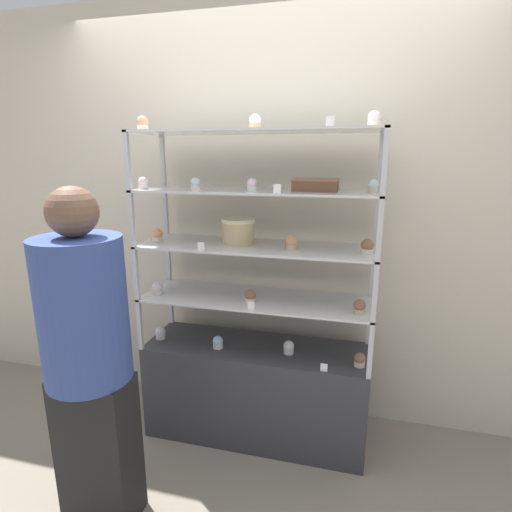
# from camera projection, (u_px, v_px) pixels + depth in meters

# --- Properties ---
(ground_plane) EXTENTS (20.00, 20.00, 0.00)m
(ground_plane) POSITION_uv_depth(u_px,v_px,m) (256.00, 431.00, 2.50)
(ground_plane) COLOR gray
(back_wall) EXTENTS (8.00, 0.05, 2.60)m
(back_wall) POSITION_uv_depth(u_px,v_px,m) (270.00, 217.00, 2.52)
(back_wall) COLOR beige
(back_wall) RESTS_ON ground_plane
(display_base) EXTENTS (1.30, 0.42, 0.58)m
(display_base) POSITION_uv_depth(u_px,v_px,m) (256.00, 390.00, 2.43)
(display_base) COLOR #333338
(display_base) RESTS_ON ground_plane
(display_riser_lower) EXTENTS (1.30, 0.42, 0.31)m
(display_riser_lower) POSITION_uv_depth(u_px,v_px,m) (256.00, 301.00, 2.29)
(display_riser_lower) COLOR #B7B7BC
(display_riser_lower) RESTS_ON display_base
(display_riser_middle) EXTENTS (1.30, 0.42, 0.31)m
(display_riser_middle) POSITION_uv_depth(u_px,v_px,m) (256.00, 249.00, 2.21)
(display_riser_middle) COLOR #B7B7BC
(display_riser_middle) RESTS_ON display_riser_lower
(display_riser_upper) EXTENTS (1.30, 0.42, 0.31)m
(display_riser_upper) POSITION_uv_depth(u_px,v_px,m) (256.00, 194.00, 2.14)
(display_riser_upper) COLOR #B7B7BC
(display_riser_upper) RESTS_ON display_riser_middle
(display_riser_top) EXTENTS (1.30, 0.42, 0.31)m
(display_riser_top) POSITION_uv_depth(u_px,v_px,m) (256.00, 134.00, 2.06)
(display_riser_top) COLOR #B7B7BC
(display_riser_top) RESTS_ON display_riser_upper
(layer_cake_centerpiece) EXTENTS (0.19, 0.19, 0.14)m
(layer_cake_centerpiece) POSITION_uv_depth(u_px,v_px,m) (238.00, 231.00, 2.25)
(layer_cake_centerpiece) COLOR #DBBC84
(layer_cake_centerpiece) RESTS_ON display_riser_middle
(sheet_cake_frosted) EXTENTS (0.23, 0.16, 0.06)m
(sheet_cake_frosted) POSITION_uv_depth(u_px,v_px,m) (315.00, 185.00, 2.05)
(sheet_cake_frosted) COLOR brown
(sheet_cake_frosted) RESTS_ON display_riser_upper
(cupcake_0) EXTENTS (0.06, 0.06, 0.07)m
(cupcake_0) POSITION_uv_depth(u_px,v_px,m) (160.00, 333.00, 2.45)
(cupcake_0) COLOR white
(cupcake_0) RESTS_ON display_base
(cupcake_1) EXTENTS (0.06, 0.06, 0.07)m
(cupcake_1) POSITION_uv_depth(u_px,v_px,m) (218.00, 342.00, 2.32)
(cupcake_1) COLOR white
(cupcake_1) RESTS_ON display_base
(cupcake_2) EXTENTS (0.06, 0.06, 0.07)m
(cupcake_2) POSITION_uv_depth(u_px,v_px,m) (289.00, 347.00, 2.26)
(cupcake_2) COLOR white
(cupcake_2) RESTS_ON display_base
(cupcake_3) EXTENTS (0.06, 0.06, 0.07)m
(cupcake_3) POSITION_uv_depth(u_px,v_px,m) (360.00, 360.00, 2.12)
(cupcake_3) COLOR beige
(cupcake_3) RESTS_ON display_base
(price_tag_0) EXTENTS (0.04, 0.00, 0.04)m
(price_tag_0) POSITION_uv_depth(u_px,v_px,m) (324.00, 368.00, 2.07)
(price_tag_0) COLOR white
(price_tag_0) RESTS_ON display_base
(cupcake_4) EXTENTS (0.06, 0.06, 0.07)m
(cupcake_4) POSITION_uv_depth(u_px,v_px,m) (157.00, 288.00, 2.33)
(cupcake_4) COLOR beige
(cupcake_4) RESTS_ON display_riser_lower
(cupcake_5) EXTENTS (0.06, 0.06, 0.07)m
(cupcake_5) POSITION_uv_depth(u_px,v_px,m) (250.00, 296.00, 2.20)
(cupcake_5) COLOR beige
(cupcake_5) RESTS_ON display_riser_lower
(cupcake_6) EXTENTS (0.06, 0.06, 0.07)m
(cupcake_6) POSITION_uv_depth(u_px,v_px,m) (360.00, 307.00, 2.04)
(cupcake_6) COLOR #CCB28C
(cupcake_6) RESTS_ON display_riser_lower
(price_tag_1) EXTENTS (0.04, 0.00, 0.04)m
(price_tag_1) POSITION_uv_depth(u_px,v_px,m) (251.00, 306.00, 2.09)
(price_tag_1) COLOR white
(price_tag_1) RESTS_ON display_riser_lower
(cupcake_7) EXTENTS (0.07, 0.07, 0.08)m
(cupcake_7) POSITION_uv_depth(u_px,v_px,m) (157.00, 235.00, 2.31)
(cupcake_7) COLOR beige
(cupcake_7) RESTS_ON display_riser_middle
(cupcake_8) EXTENTS (0.07, 0.07, 0.08)m
(cupcake_8) POSITION_uv_depth(u_px,v_px,m) (292.00, 242.00, 2.11)
(cupcake_8) COLOR #CCB28C
(cupcake_8) RESTS_ON display_riser_middle
(cupcake_9) EXTENTS (0.07, 0.07, 0.08)m
(cupcake_9) POSITION_uv_depth(u_px,v_px,m) (367.00, 247.00, 2.01)
(cupcake_9) COLOR beige
(cupcake_9) RESTS_ON display_riser_middle
(price_tag_2) EXTENTS (0.04, 0.00, 0.04)m
(price_tag_2) POSITION_uv_depth(u_px,v_px,m) (201.00, 246.00, 2.08)
(price_tag_2) COLOR white
(price_tag_2) RESTS_ON display_riser_middle
(cupcake_10) EXTENTS (0.05, 0.05, 0.07)m
(cupcake_10) POSITION_uv_depth(u_px,v_px,m) (143.00, 183.00, 2.17)
(cupcake_10) COLOR beige
(cupcake_10) RESTS_ON display_riser_upper
(cupcake_11) EXTENTS (0.05, 0.05, 0.07)m
(cupcake_11) POSITION_uv_depth(u_px,v_px,m) (196.00, 184.00, 2.09)
(cupcake_11) COLOR beige
(cupcake_11) RESTS_ON display_riser_upper
(cupcake_12) EXTENTS (0.05, 0.05, 0.07)m
(cupcake_12) POSITION_uv_depth(u_px,v_px,m) (252.00, 185.00, 2.05)
(cupcake_12) COLOR white
(cupcake_12) RESTS_ON display_riser_upper
(cupcake_13) EXTENTS (0.05, 0.05, 0.07)m
(cupcake_13) POSITION_uv_depth(u_px,v_px,m) (373.00, 186.00, 1.95)
(cupcake_13) COLOR #CCB28C
(cupcake_13) RESTS_ON display_riser_upper
(price_tag_3) EXTENTS (0.04, 0.00, 0.04)m
(price_tag_3) POSITION_uv_depth(u_px,v_px,m) (277.00, 189.00, 1.91)
(price_tag_3) COLOR white
(price_tag_3) RESTS_ON display_riser_upper
(cupcake_14) EXTENTS (0.06, 0.06, 0.07)m
(cupcake_14) POSITION_uv_depth(u_px,v_px,m) (143.00, 124.00, 2.10)
(cupcake_14) COLOR beige
(cupcake_14) RESTS_ON display_riser_top
(cupcake_15) EXTENTS (0.06, 0.06, 0.07)m
(cupcake_15) POSITION_uv_depth(u_px,v_px,m) (255.00, 122.00, 2.01)
(cupcake_15) COLOR #CCB28C
(cupcake_15) RESTS_ON display_riser_top
(cupcake_16) EXTENTS (0.06, 0.06, 0.07)m
(cupcake_16) POSITION_uv_depth(u_px,v_px,m) (374.00, 119.00, 1.86)
(cupcake_16) COLOR beige
(cupcake_16) RESTS_ON display_riser_top
(price_tag_4) EXTENTS (0.04, 0.00, 0.04)m
(price_tag_4) POSITION_uv_depth(u_px,v_px,m) (330.00, 121.00, 1.78)
(price_tag_4) COLOR white
(price_tag_4) RESTS_ON display_riser_top
(customer_figure) EXTENTS (0.36, 0.36, 1.56)m
(customer_figure) POSITION_uv_depth(u_px,v_px,m) (88.00, 355.00, 1.73)
(customer_figure) COLOR black
(customer_figure) RESTS_ON ground_plane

